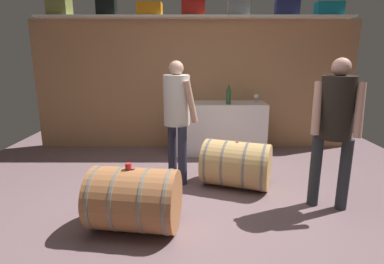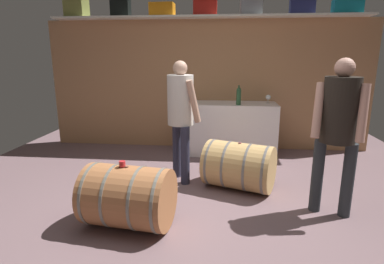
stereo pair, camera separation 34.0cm
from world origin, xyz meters
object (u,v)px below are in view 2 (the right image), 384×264
Objects in this scene: toolcase_orange at (162,10)px; wine_barrel_near at (128,196)px; toolcase_grey at (251,7)px; work_cabinet at (228,128)px; toolcase_black at (121,6)px; wine_glass at (268,97)px; tasting_cup at (122,164)px; toolcase_red at (205,4)px; wine_barrel_far at (239,166)px; toolcase_navy at (302,7)px; toolcase_olive at (76,7)px; winemaker_pouring at (181,109)px; toolcase_teal at (347,7)px; wine_bottle_green at (239,96)px; visitor_tasting at (339,122)px.

wine_barrel_near is (0.15, -2.66, -2.03)m from toolcase_orange.
toolcase_grey is 0.21× the size of work_cabinet.
toolcase_black is at bearing 115.47° from wine_barrel_near.
toolcase_black is 2.85m from wine_glass.
work_cabinet is 26.51× the size of tasting_cup.
toolcase_red is 0.39× the size of wine_barrel_far.
work_cabinet is 2.65m from tasting_cup.
toolcase_navy reaches higher than wine_barrel_near.
toolcase_orange is at bearing 3.23° from toolcase_olive.
wine_glass is (1.75, -0.16, -1.39)m from toolcase_orange.
toolcase_red is at bearing 3.23° from toolcase_olive.
toolcase_orange is (0.69, 0.00, -0.06)m from toolcase_black.
toolcase_red is (1.39, 0.00, 0.01)m from toolcase_black.
toolcase_olive is 3.79m from wine_barrel_far.
toolcase_olive is at bearing -179.82° from toolcase_red.
toolcase_black is 0.89× the size of toolcase_red.
toolcase_red reaches higher than wine_glass.
toolcase_navy is 2.65m from winemaker_pouring.
toolcase_orange reaches higher than work_cabinet.
toolcase_teal is at bearing 8.02° from wine_glass.
work_cabinet is at bearing -7.78° from toolcase_black.
toolcase_orange is 1.05× the size of toolcase_red.
toolcase_grey is 1.46m from toolcase_teal.
work_cabinet is 1.79× the size of wine_barrel_near.
wine_bottle_green is 0.35× the size of wine_barrel_near.
toolcase_olive is at bearing 168.15° from wine_barrel_far.
toolcase_black reaches higher than work_cabinet.
toolcase_teal is at bearing 2.44° from toolcase_navy.
toolcase_teal is at bearing -88.74° from visitor_tasting.
toolcase_orange is at bearing -177.56° from toolcase_navy.
wine_barrel_far is at bearing 50.24° from wine_barrel_near.
toolcase_teal reaches higher than tasting_cup.
wine_bottle_green is at bearing -12.84° from toolcase_black.
toolcase_teal is 3.13m from winemaker_pouring.
visitor_tasting is at bearing -79.14° from wine_glass.
tasting_cup is at bearing -125.95° from toolcase_navy.
toolcase_navy reaches higher than winemaker_pouring.
toolcase_black is 2.44m from wine_bottle_green.
wine_barrel_near is (-1.28, -2.66, -2.05)m from toolcase_grey.
wine_bottle_green is at bearing 108.77° from wine_barrel_far.
toolcase_navy is at bearing 10.86° from work_cabinet.
toolcase_orange is at bearing 177.98° from toolcase_grey.
winemaker_pouring is (-0.61, -1.26, 0.52)m from work_cabinet.
toolcase_grey is at bearing 153.71° from wine_glass.
wine_barrel_near is (-0.55, -2.66, -2.10)m from toolcase_red.
visitor_tasting is (-0.74, -2.21, -1.36)m from toolcase_teal.
winemaker_pouring is at bearing -125.75° from wine_bottle_green.
winemaker_pouring is at bearing -33.84° from toolcase_olive.
toolcase_orange reaches higher than visitor_tasting.
wine_barrel_far is at bearing -51.48° from toolcase_orange.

